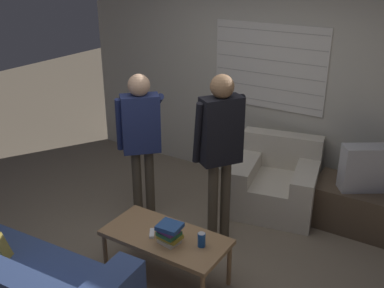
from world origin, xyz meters
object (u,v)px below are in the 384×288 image
tv (372,168)px  couch_blue (8,288)px  person_right_standing (220,139)px  spare_remote (152,233)px  coffee_table (166,240)px  book_stack (169,233)px  soda_can (202,240)px  person_left_standing (141,131)px  armchair_beige (276,182)px

tv → couch_blue: bearing=20.4°
person_right_standing → spare_remote: size_ratio=13.22×
tv → person_right_standing: bearing=4.9°
coffee_table → person_right_standing: bearing=84.7°
book_stack → soda_can: bearing=19.6°
couch_blue → book_stack: couch_blue is taller
tv → person_left_standing: 2.39m
armchair_beige → person_left_standing: person_left_standing is taller
person_right_standing → spare_remote: 1.08m
book_stack → armchair_beige: bearing=82.1°
spare_remote → person_right_standing: bearing=44.4°
armchair_beige → coffee_table: armchair_beige is taller
tv → soda_can: size_ratio=4.95×
tv → soda_can: bearing=27.8°
armchair_beige → person_right_standing: size_ratio=0.62×
coffee_table → person_left_standing: size_ratio=0.68×
coffee_table → person_right_standing: person_right_standing is taller
book_stack → soda_can: 0.28m
couch_blue → spare_remote: 1.21m
person_right_standing → couch_blue: bearing=-169.4°
person_right_standing → armchair_beige: bearing=18.9°
soda_can → spare_remote: soda_can is taller
book_stack → couch_blue: bearing=-130.5°
coffee_table → soda_can: bearing=5.5°
armchair_beige → person_right_standing: (-0.25, -0.90, 0.79)m
person_right_standing → spare_remote: person_right_standing is taller
couch_blue → tv: 3.54m
person_right_standing → tv: bearing=-16.9°
armchair_beige → spare_remote: 1.83m
book_stack → soda_can: book_stack is taller
armchair_beige → book_stack: 1.81m
armchair_beige → tv: bearing=173.2°
armchair_beige → book_stack: (-0.25, -1.78, 0.25)m
armchair_beige → person_left_standing: size_ratio=0.66×
armchair_beige → soda_can: 1.70m
armchair_beige → book_stack: bearing=70.8°
couch_blue → coffee_table: 1.30m
tv → person_right_standing: size_ratio=0.36×
person_right_standing → person_left_standing: bearing=130.2°
couch_blue → armchair_beige: size_ratio=1.84×
tv → spare_remote: tv is taller
coffee_table → person_right_standing: size_ratio=0.64×
spare_remote → book_stack: bearing=-36.4°
person_right_standing → book_stack: 1.03m
couch_blue → tv: size_ratio=3.16×
soda_can → person_left_standing: bearing=148.7°
soda_can → coffee_table: bearing=-174.5°
tv → book_stack: tv is taller
couch_blue → soda_can: couch_blue is taller
person_right_standing → book_stack: (0.01, -0.88, -0.54)m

